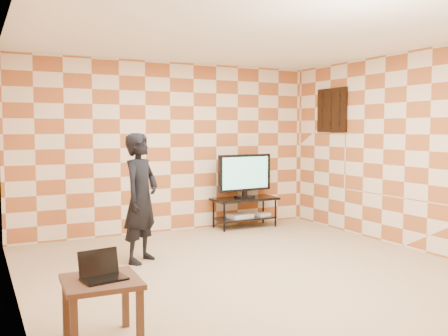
{
  "coord_description": "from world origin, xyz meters",
  "views": [
    {
      "loc": [
        -2.84,
        -5.0,
        1.64
      ],
      "look_at": [
        0.0,
        0.6,
        1.15
      ],
      "focal_mm": 40.0,
      "sensor_mm": 36.0,
      "label": 1
    }
  ],
  "objects": [
    {
      "name": "tv",
      "position": [
        1.19,
        2.19,
        0.9
      ],
      "size": [
        1.0,
        0.21,
        0.72
      ],
      "color": "black",
      "rests_on": "tv_stand"
    },
    {
      "name": "game_console",
      "position": [
        1.52,
        2.16,
        0.2
      ],
      "size": [
        0.26,
        0.21,
        0.05
      ],
      "primitive_type": "cube",
      "rotation": [
        0.0,
        0.0,
        0.19
      ],
      "color": "silver",
      "rests_on": "tv_stand"
    },
    {
      "name": "floor",
      "position": [
        0.0,
        0.0,
        0.0
      ],
      "size": [
        5.0,
        5.0,
        0.0
      ],
      "primitive_type": "plane",
      "color": "tan",
      "rests_on": "ground"
    },
    {
      "name": "wall_back",
      "position": [
        0.0,
        2.5,
        1.35
      ],
      "size": [
        5.0,
        0.02,
        2.7
      ],
      "primitive_type": "cube",
      "color": "beige",
      "rests_on": "ground"
    },
    {
      "name": "tv_stand",
      "position": [
        1.2,
        2.2,
        0.37
      ],
      "size": [
        1.1,
        0.49,
        0.5
      ],
      "color": "black",
      "rests_on": "floor"
    },
    {
      "name": "wall_art",
      "position": [
        2.47,
        1.55,
        1.95
      ],
      "size": [
        0.04,
        0.72,
        0.72
      ],
      "color": "black",
      "rests_on": "wall_right"
    },
    {
      "name": "side_table",
      "position": [
        -1.99,
        -1.26,
        0.41
      ],
      "size": [
        0.59,
        0.59,
        0.5
      ],
      "color": "#3E2A19",
      "rests_on": "floor"
    },
    {
      "name": "dvd_player",
      "position": [
        1.1,
        2.18,
        0.2
      ],
      "size": [
        0.42,
        0.33,
        0.06
      ],
      "primitive_type": "cube",
      "rotation": [
        0.0,
        0.0,
        0.13
      ],
      "color": "silver",
      "rests_on": "tv_stand"
    },
    {
      "name": "wall_left",
      "position": [
        -2.5,
        0.0,
        1.35
      ],
      "size": [
        0.02,
        5.0,
        2.7
      ],
      "primitive_type": "cube",
      "color": "beige",
      "rests_on": "ground"
    },
    {
      "name": "wall_right",
      "position": [
        2.5,
        0.0,
        1.35
      ],
      "size": [
        0.02,
        5.0,
        2.7
      ],
      "primitive_type": "cube",
      "color": "beige",
      "rests_on": "ground"
    },
    {
      "name": "laptop",
      "position": [
        -1.98,
        -1.25,
        0.55
      ],
      "size": [
        0.35,
        0.3,
        0.21
      ],
      "color": "black",
      "rests_on": "side_table"
    },
    {
      "name": "wall_front",
      "position": [
        0.0,
        -2.5,
        1.35
      ],
      "size": [
        5.0,
        0.02,
        2.7
      ],
      "primitive_type": "cube",
      "color": "beige",
      "rests_on": "ground"
    },
    {
      "name": "ceiling",
      "position": [
        0.0,
        0.0,
        2.7
      ],
      "size": [
        5.0,
        5.0,
        0.02
      ],
      "primitive_type": "cube",
      "color": "white",
      "rests_on": "wall_back"
    },
    {
      "name": "person",
      "position": [
        -1.0,
        0.88,
        0.8
      ],
      "size": [
        0.69,
        0.67,
        1.59
      ],
      "primitive_type": "imported",
      "rotation": [
        0.0,
        0.0,
        0.71
      ],
      "color": "black",
      "rests_on": "floor"
    }
  ]
}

